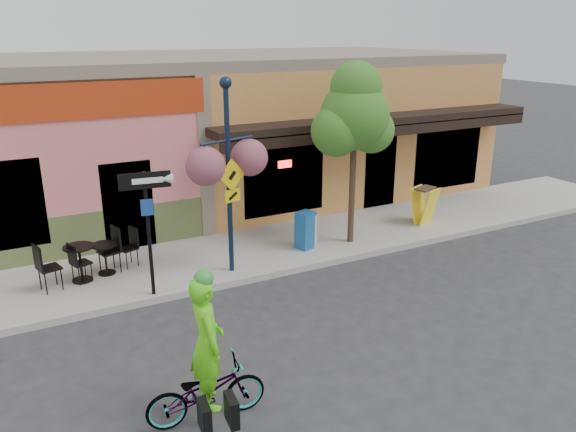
% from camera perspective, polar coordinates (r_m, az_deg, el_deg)
% --- Properties ---
extents(ground, '(90.00, 90.00, 0.00)m').
position_cam_1_polar(ground, '(12.34, 1.92, -6.69)').
color(ground, '#2D2D30').
rests_on(ground, ground).
extents(sidewalk, '(24.00, 3.00, 0.15)m').
position_cam_1_polar(sidewalk, '(13.94, -2.12, -3.31)').
color(sidewalk, '#9E9B93').
rests_on(sidewalk, ground).
extents(curb, '(24.00, 0.12, 0.15)m').
position_cam_1_polar(curb, '(12.75, 0.71, -5.46)').
color(curb, '#A8A59E').
rests_on(curb, ground).
extents(building, '(18.20, 8.20, 4.50)m').
position_cam_1_polar(building, '(18.32, -9.72, 8.81)').
color(building, '#E06E72').
rests_on(building, ground).
extents(bicycle, '(1.74, 0.75, 0.89)m').
position_cam_1_polar(bicycle, '(8.27, -8.32, -17.24)').
color(bicycle, maroon).
rests_on(bicycle, ground).
extents(cyclist_rider, '(0.53, 0.74, 1.93)m').
position_cam_1_polar(cyclist_rider, '(8.00, -8.15, -14.14)').
color(cyclist_rider, '#5DE017').
rests_on(cyclist_rider, ground).
extents(lamp_post, '(1.44, 0.90, 4.21)m').
position_cam_1_polar(lamp_post, '(11.91, -6.04, 3.82)').
color(lamp_post, '#111E36').
rests_on(lamp_post, sidewalk).
extents(one_way_sign, '(0.99, 0.33, 2.55)m').
position_cam_1_polar(one_way_sign, '(11.30, -13.95, -1.88)').
color(one_way_sign, black).
rests_on(one_way_sign, sidewalk).
extents(cafe_set_left, '(1.88, 1.28, 1.03)m').
position_cam_1_polar(cafe_set_left, '(12.61, -20.38, -4.05)').
color(cafe_set_left, black).
rests_on(cafe_set_left, sidewalk).
extents(cafe_set_right, '(1.66, 1.21, 0.90)m').
position_cam_1_polar(cafe_set_right, '(12.83, -18.09, -3.73)').
color(cafe_set_right, black).
rests_on(cafe_set_right, sidewalk).
extents(newspaper_box_blue, '(0.51, 0.48, 0.91)m').
position_cam_1_polar(newspaper_box_blue, '(13.62, 1.79, -1.45)').
color(newspaper_box_blue, '#185592').
rests_on(newspaper_box_blue, sidewalk).
extents(newspaper_box_grey, '(0.42, 0.39, 0.84)m').
position_cam_1_polar(newspaper_box_grey, '(13.68, 1.87, -1.53)').
color(newspaper_box_grey, '#B9B9B9').
rests_on(newspaper_box_grey, sidewalk).
extents(street_tree, '(2.10, 2.10, 4.47)m').
position_cam_1_polar(street_tree, '(13.64, 6.66, 6.25)').
color(street_tree, '#3D7A26').
rests_on(street_tree, sidewalk).
extents(sandwich_board, '(0.73, 0.63, 1.02)m').
position_cam_1_polar(sandwich_board, '(15.69, 14.24, 0.91)').
color(sandwich_board, yellow).
rests_on(sandwich_board, sidewalk).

